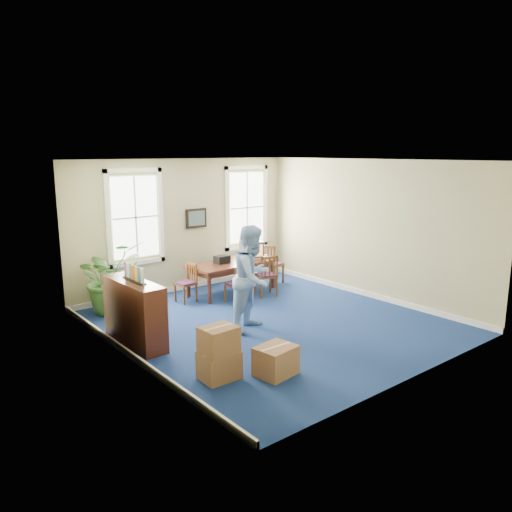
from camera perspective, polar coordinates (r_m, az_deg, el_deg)
floor at (r=10.12m, az=1.71°, el=-7.57°), size 6.50×6.50×0.00m
ceiling at (r=9.54m, az=1.83°, el=10.87°), size 6.50×6.50×0.00m
wall_back at (r=12.32m, az=-8.14°, el=3.51°), size 6.50×0.00×6.50m
wall_front at (r=7.59m, az=17.94°, el=-2.18°), size 6.50×0.00×6.50m
wall_left at (r=8.12m, az=-14.54°, el=-1.09°), size 0.00×6.50×6.50m
wall_right at (r=11.85m, az=12.86°, el=3.01°), size 0.00×6.50×6.50m
baseboard_back at (r=12.61m, az=-7.86°, el=-3.44°), size 6.00×0.04×0.12m
baseboard_left at (r=8.60m, az=-13.81°, el=-11.12°), size 0.04×6.50×0.12m
baseboard_right at (r=12.15m, az=12.44°, el=-4.20°), size 0.04×6.50×0.12m
window_left at (r=11.66m, az=-13.64°, el=4.32°), size 1.40×0.12×2.20m
window_right at (r=13.33m, az=-1.07°, el=5.56°), size 1.40×0.12×2.20m
wall_picture at (r=12.41m, az=-6.85°, el=4.31°), size 0.58×0.06×0.48m
conference_table at (r=12.13m, az=-2.76°, el=-2.41°), size 2.27×1.15×0.75m
crt_tv at (r=12.43m, az=-0.50°, el=0.75°), size 0.58×0.62×0.44m
game_console at (r=12.61m, az=0.71°, el=0.03°), size 0.22×0.25×0.05m
equipment_bag at (r=11.92m, az=-3.90°, el=-0.38°), size 0.38×0.27×0.18m
chair_near_left at (r=11.27m, az=-2.36°, el=-3.20°), size 0.45×0.45×0.87m
chair_near_right at (r=11.80m, az=1.16°, el=-2.20°), size 0.56×0.56×1.00m
chair_end_left at (r=11.42m, az=-8.05°, el=-3.08°), size 0.43×0.43×0.88m
chair_end_right at (r=12.89m, az=1.91°, el=-0.90°), size 0.57×0.57×1.03m
man at (r=9.51m, az=-0.39°, el=-2.49°), size 1.21×1.09×2.02m
credenza at (r=9.09m, az=-13.72°, el=-6.16°), size 0.50×1.56×1.21m
brochure_rack at (r=8.90m, az=-13.83°, el=-1.48°), size 0.21×0.70×0.30m
potted_plant at (r=10.99m, az=-16.38°, el=-2.35°), size 1.61×1.49×1.52m
cardboard_boxes at (r=7.81m, az=-3.39°, el=-10.23°), size 1.61×1.61×0.86m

